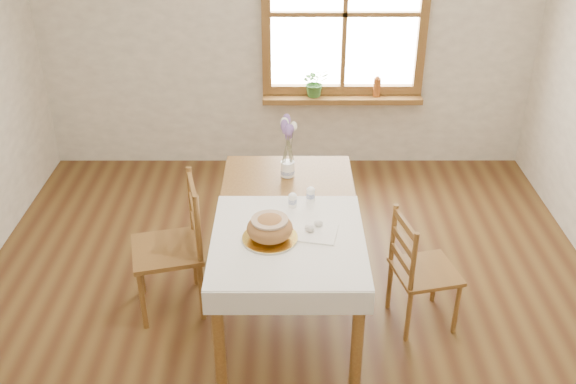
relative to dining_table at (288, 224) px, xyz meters
name	(u,v)px	position (x,y,z in m)	size (l,w,h in m)	color
ground	(288,335)	(0.00, -0.30, -0.66)	(5.00, 5.00, 0.00)	brown
room_walls	(288,86)	(0.00, -0.30, 1.04)	(4.60, 5.10, 2.65)	white
window	(345,14)	(0.50, 2.17, 0.79)	(1.46, 0.08, 1.46)	olive
window_sill	(342,99)	(0.50, 2.10, 0.03)	(1.46, 0.20, 0.05)	olive
dining_table	(288,224)	(0.00, 0.00, 0.00)	(0.90, 1.60, 0.75)	olive
table_linen	(288,239)	(0.00, -0.30, 0.09)	(0.91, 0.99, 0.01)	white
chair_left	(166,248)	(-0.80, 0.01, -0.19)	(0.44, 0.46, 0.95)	olive
chair_right	(426,270)	(0.88, -0.15, -0.25)	(0.38, 0.40, 0.82)	olive
bread_plate	(270,238)	(-0.11, -0.32, 0.10)	(0.32, 0.32, 0.02)	white
bread_loaf	(270,226)	(-0.11, -0.32, 0.19)	(0.27, 0.27, 0.15)	#AC753D
egg_napkin	(314,233)	(0.16, -0.25, 0.10)	(0.26, 0.22, 0.01)	white
eggs	(314,229)	(0.16, -0.25, 0.13)	(0.20, 0.18, 0.04)	silver
salt_shaker	(293,200)	(0.03, 0.06, 0.15)	(0.05, 0.05, 0.10)	white
pepper_shaker	(311,194)	(0.15, 0.12, 0.15)	(0.06, 0.06, 0.10)	white
flower_vase	(288,170)	(0.00, 0.48, 0.14)	(0.10, 0.10, 0.11)	white
lavender_bouquet	(288,142)	(0.00, 0.48, 0.35)	(0.17, 0.17, 0.32)	#715292
potted_plant	(315,85)	(0.25, 2.10, 0.15)	(0.24, 0.26, 0.21)	#366829
amber_bottle	(377,86)	(0.81, 2.10, 0.15)	(0.07, 0.07, 0.19)	#9B4E1C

